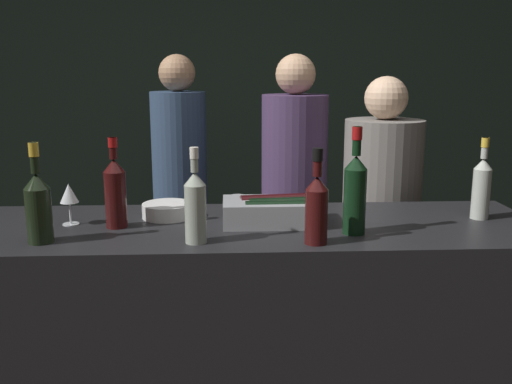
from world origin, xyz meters
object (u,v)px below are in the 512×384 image
bowl_white (168,210)px  rose_wine_bottle (482,186)px  white_wine_bottle (195,205)px  red_wine_bottle_black_foil (317,206)px  person_blond_tee (294,198)px  ice_bin_with_bottles (274,210)px  person_in_hoodie (380,222)px  red_wine_bottle_burgundy (355,191)px  wine_glass (69,195)px  person_grey_polo (180,185)px  red_wine_bottle_tall (115,191)px  champagne_bottle (38,205)px  candle_votive (238,202)px

bowl_white → rose_wine_bottle: bearing=-3.7°
rose_wine_bottle → white_wine_bottle: (-1.11, -0.27, 0.00)m
red_wine_bottle_black_foil → person_blond_tee: size_ratio=0.19×
red_wine_bottle_black_foil → white_wine_bottle: bearing=175.7°
ice_bin_with_bottles → bowl_white: 0.43m
white_wine_bottle → person_in_hoodie: (0.88, 0.87, -0.31)m
red_wine_bottle_burgundy → red_wine_bottle_black_foil: red_wine_bottle_burgundy is taller
wine_glass → person_grey_polo: bearing=74.9°
bowl_white → red_wine_bottle_tall: size_ratio=0.60×
bowl_white → red_wine_bottle_black_foil: bearing=-34.7°
wine_glass → person_blond_tee: 1.31m
person_in_hoodie → ice_bin_with_bottles: bearing=82.0°
red_wine_bottle_black_foil → person_in_hoodie: bearing=62.3°
person_blond_tee → red_wine_bottle_black_foil: bearing=158.6°
rose_wine_bottle → red_wine_bottle_black_foil: bearing=-157.2°
person_in_hoodie → champagne_bottle: bearing=65.9°
champagne_bottle → person_blond_tee: 1.50m
bowl_white → red_wine_bottle_burgundy: bearing=-20.6°
ice_bin_with_bottles → wine_glass: bearing=178.6°
ice_bin_with_bottles → red_wine_bottle_black_foil: size_ratio=1.14×
bowl_white → red_wine_bottle_tall: red_wine_bottle_tall is taller
ice_bin_with_bottles → champagne_bottle: bearing=-165.9°
white_wine_bottle → person_grey_polo: bearing=96.8°
red_wine_bottle_tall → red_wine_bottle_black_foil: bearing=-18.5°
candle_votive → red_wine_bottle_tall: 0.54m
white_wine_bottle → person_blond_tee: 1.23m
red_wine_bottle_burgundy → red_wine_bottle_tall: bearing=171.7°
red_wine_bottle_tall → white_wine_bottle: size_ratio=1.03×
person_in_hoodie → red_wine_bottle_tall: bearing=64.1°
person_in_hoodie → rose_wine_bottle: bearing=146.5°
champagne_bottle → person_grey_polo: bearing=75.6°
red_wine_bottle_burgundy → red_wine_bottle_tall: 0.89m
red_wine_bottle_tall → person_in_hoodie: person_in_hoodie is taller
ice_bin_with_bottles → wine_glass: (-0.78, 0.02, 0.06)m
bowl_white → white_wine_bottle: 0.38m
red_wine_bottle_tall → person_blond_tee: (0.78, 0.91, -0.24)m
champagne_bottle → red_wine_bottle_tall: bearing=38.9°
wine_glass → red_wine_bottle_black_foil: 0.95m
ice_bin_with_bottles → wine_glass: 0.78m
bowl_white → candle_votive: 0.31m
rose_wine_bottle → red_wine_bottle_burgundy: (-0.55, -0.18, 0.03)m
white_wine_bottle → person_blond_tee: size_ratio=0.19×
white_wine_bottle → person_grey_polo: (-0.17, 1.44, -0.23)m
candle_votive → champagne_bottle: 0.82m
candle_votive → white_wine_bottle: bearing=-108.2°
red_wine_bottle_tall → bowl_white: bearing=37.4°
rose_wine_bottle → white_wine_bottle: bearing=-166.6°
person_blond_tee → person_grey_polo: person_grey_polo is taller
bowl_white → candle_votive: (0.28, 0.12, 0.00)m
person_in_hoodie → red_wine_bottle_black_foil: bearing=97.6°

